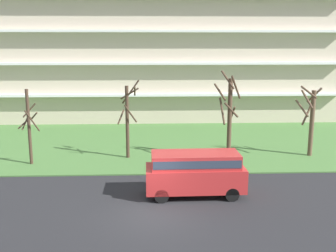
% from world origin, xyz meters
% --- Properties ---
extents(ground, '(160.00, 160.00, 0.00)m').
position_xyz_m(ground, '(0.00, 0.00, 0.00)').
color(ground, '#232326').
extents(grass_lawn_strip, '(80.00, 16.00, 0.08)m').
position_xyz_m(grass_lawn_strip, '(0.00, 14.00, 0.04)').
color(grass_lawn_strip, '#477238').
rests_on(grass_lawn_strip, ground).
extents(apartment_building, '(39.49, 13.07, 18.41)m').
position_xyz_m(apartment_building, '(0.00, 28.06, 9.20)').
color(apartment_building, beige).
rests_on(apartment_building, ground).
extents(tree_far_left, '(1.46, 1.45, 5.11)m').
position_xyz_m(tree_far_left, '(-8.15, 8.52, 2.67)').
color(tree_far_left, '#423023').
rests_on(tree_far_left, ground).
extents(tree_left, '(1.58, 1.61, 5.54)m').
position_xyz_m(tree_left, '(-1.72, 9.83, 2.94)').
color(tree_left, '#423023').
rests_on(tree_left, ground).
extents(tree_center, '(1.81, 1.63, 6.24)m').
position_xyz_m(tree_center, '(5.28, 9.29, 3.23)').
color(tree_center, '#4C3828').
rests_on(tree_center, ground).
extents(tree_right, '(1.74, 1.77, 5.12)m').
position_xyz_m(tree_right, '(11.22, 9.77, 2.79)').
color(tree_right, brown).
rests_on(tree_right, ground).
extents(van_red_center_left, '(5.23, 2.09, 2.36)m').
position_xyz_m(van_red_center_left, '(2.22, 2.50, 1.40)').
color(van_red_center_left, '#B22828').
rests_on(van_red_center_left, ground).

